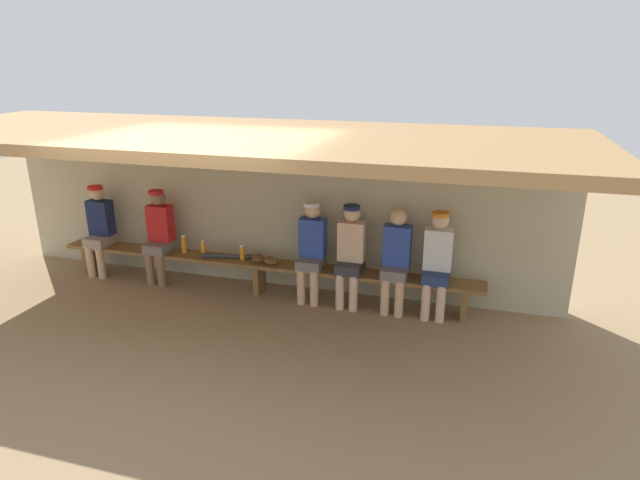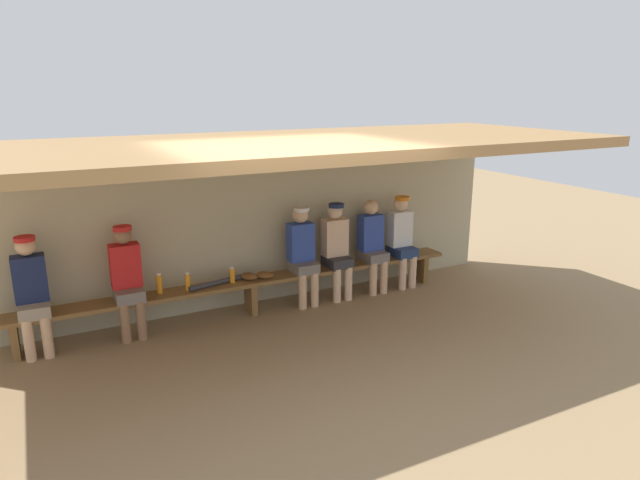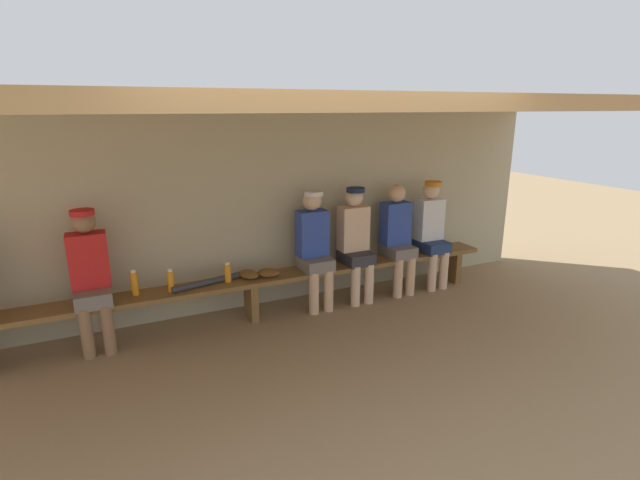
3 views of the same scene
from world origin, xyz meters
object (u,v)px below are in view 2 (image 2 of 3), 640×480
object	(u,v)px
baseball_glove_worn	(249,276)
player_in_red	(31,290)
water_bottle_orange	(232,275)
baseball_glove_dark_brown	(265,275)
player_in_white	(302,251)
water_bottle_blue	(159,284)
bench	(250,285)
player_in_blue	(127,276)
player_with_sunglasses	(372,242)
water_bottle_clear	(188,282)
player_shirtless_tan	(337,246)
baseball_bat	(217,282)
player_middle	(402,237)

from	to	relation	value
baseball_glove_worn	player_in_red	bearing A→B (deg)	-120.14
water_bottle_orange	baseball_glove_dark_brown	world-z (taller)	water_bottle_orange
player_in_white	water_bottle_blue	world-z (taller)	player_in_white
bench	player_in_blue	xyz separation A→B (m)	(-1.52, 0.00, 0.36)
player_with_sunglasses	water_bottle_clear	bearing A→B (deg)	-179.41
player_in_blue	player_shirtless_tan	distance (m)	2.80
player_in_red	player_with_sunglasses	xyz separation A→B (m)	(4.39, -0.00, -0.02)
player_with_sunglasses	baseball_glove_dark_brown	xyz separation A→B (m)	(-1.67, -0.04, -0.22)
water_bottle_orange	player_in_red	bearing A→B (deg)	179.99
player_shirtless_tan	water_bottle_clear	distance (m)	2.11
bench	baseball_bat	world-z (taller)	baseball_bat
player_in_white	baseball_glove_worn	xyz separation A→B (m)	(-0.77, 0.01, -0.24)
player_in_blue	player_middle	distance (m)	3.90
player_shirtless_tan	water_bottle_blue	xyz separation A→B (m)	(-2.43, 0.03, -0.16)
player_with_sunglasses	water_bottle_clear	size ratio (longest dim) A/B	5.66
bench	player_in_red	bearing A→B (deg)	179.92
player_in_blue	player_shirtless_tan	xyz separation A→B (m)	(2.80, 0.00, 0.00)
player_in_blue	player_in_red	size ratio (longest dim) A/B	1.00
player_in_red	water_bottle_blue	size ratio (longest dim) A/B	5.19
player_with_sunglasses	water_bottle_orange	xyz separation A→B (m)	(-2.11, 0.00, -0.17)
water_bottle_clear	player_middle	bearing A→B (deg)	0.51
baseball_glove_worn	baseball_bat	world-z (taller)	baseball_glove_worn
player_in_blue	player_with_sunglasses	xyz separation A→B (m)	(3.39, -0.00, -0.02)
baseball_glove_dark_brown	water_bottle_clear	bearing A→B (deg)	-153.48
player_in_blue	water_bottle_blue	xyz separation A→B (m)	(0.37, 0.03, -0.16)
player_with_sunglasses	baseball_glove_worn	bearing A→B (deg)	179.79
water_bottle_clear	baseball_glove_dark_brown	bearing A→B (deg)	-0.57
player_shirtless_tan	baseball_bat	xyz separation A→B (m)	(-1.72, -0.00, -0.25)
water_bottle_clear	player_with_sunglasses	bearing A→B (deg)	0.59
player_in_white	player_shirtless_tan	size ratio (longest dim) A/B	1.00
baseball_glove_worn	baseball_glove_dark_brown	distance (m)	0.21
player_with_sunglasses	player_shirtless_tan	size ratio (longest dim) A/B	0.99
water_bottle_orange	water_bottle_blue	xyz separation A→B (m)	(-0.91, 0.03, 0.02)
player_with_sunglasses	baseball_glove_dark_brown	size ratio (longest dim) A/B	5.56
baseball_bat	water_bottle_orange	bearing A→B (deg)	-11.54
player_in_blue	water_bottle_clear	xyz separation A→B (m)	(0.70, -0.03, -0.17)
player_shirtless_tan	player_middle	size ratio (longest dim) A/B	1.00
player_shirtless_tan	water_bottle_orange	size ratio (longest dim) A/B	6.27
player_shirtless_tan	baseball_glove_dark_brown	distance (m)	1.11
bench	player_in_blue	distance (m)	1.56
water_bottle_clear	baseball_glove_worn	world-z (taller)	water_bottle_clear
player_in_white	baseball_bat	world-z (taller)	player_in_white
player_in_blue	water_bottle_blue	world-z (taller)	player_in_blue
player_shirtless_tan	water_bottle_blue	bearing A→B (deg)	179.39
water_bottle_clear	baseball_bat	bearing A→B (deg)	3.74
player_shirtless_tan	baseball_glove_worn	distance (m)	1.32
player_in_white	player_shirtless_tan	xyz separation A→B (m)	(0.53, 0.00, 0.00)
player_in_white	player_shirtless_tan	world-z (taller)	same
player_shirtless_tan	baseball_glove_dark_brown	xyz separation A→B (m)	(-1.09, -0.04, -0.24)
player_in_blue	baseball_bat	distance (m)	1.11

